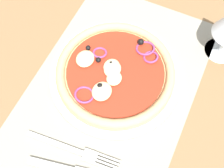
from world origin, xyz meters
TOP-DOWN VIEW (x-y plane):
  - ground_plane at (0.00, 0.00)cm, footprint 190.00×140.00cm
  - placemat at (0.00, 0.00)cm, footprint 50.96×31.23cm
  - plate at (-3.83, -0.51)cm, footprint 26.49×26.49cm
  - pizza at (-3.80, -0.60)cm, footprint 23.78×23.78cm
  - fork at (13.01, -0.25)cm, footprint 3.05×18.06cm

SIDE VIEW (x-z plane):
  - ground_plane at x=0.00cm, z-range -2.40..0.00cm
  - placemat at x=0.00cm, z-range 0.00..0.40cm
  - fork at x=13.01cm, z-range 0.40..0.84cm
  - plate at x=-3.83cm, z-range 0.40..1.41cm
  - pizza at x=-3.80cm, z-range 1.19..3.84cm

